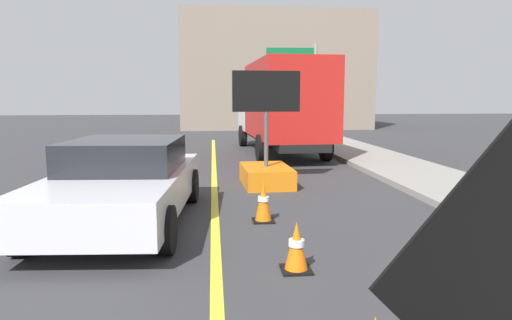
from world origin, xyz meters
The scene contains 8 objects.
lane_center_stripe centered at (0.00, 6.00, 0.00)m, with size 0.14×36.00×0.01m, color yellow.
arrow_board_trailer centered at (1.24, 12.12, 0.48)m, with size 1.60×1.85×2.70m.
box_truck centered at (2.53, 18.19, 1.81)m, with size 2.78×7.90×3.33m.
pickup_car centered at (-1.50, 9.07, 0.70)m, with size 2.36×4.72×1.38m.
highway_guide_sign centered at (4.85, 26.22, 3.42)m, with size 2.79×0.31×5.00m.
far_building_block centered at (4.30, 33.42, 3.88)m, with size 12.75×6.08×7.76m, color gray.
traffic_cone_mid_lane centered at (0.96, 6.70, 0.30)m, with size 0.36×0.36×0.61m.
traffic_cone_far_lane centered at (0.81, 8.90, 0.34)m, with size 0.36×0.36×0.69m.
Camera 1 is at (-0.02, 1.60, 2.06)m, focal length 31.44 mm.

